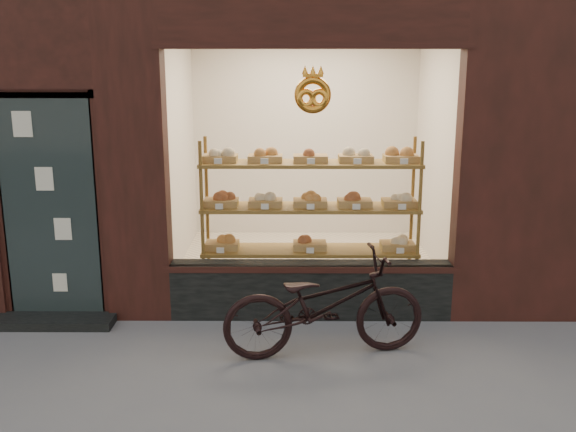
{
  "coord_description": "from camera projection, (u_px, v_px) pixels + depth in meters",
  "views": [
    {
      "loc": [
        0.26,
        -3.78,
        2.44
      ],
      "look_at": [
        0.23,
        2.0,
        1.05
      ],
      "focal_mm": 40.0,
      "sensor_mm": 36.0,
      "label": 1
    }
  ],
  "objects": [
    {
      "name": "bicycle",
      "position": [
        324.0,
        305.0,
        5.39
      ],
      "size": [
        1.79,
        0.88,
        0.9
      ],
      "primitive_type": "imported",
      "rotation": [
        0.0,
        0.0,
        1.74
      ],
      "color": "black",
      "rests_on": "ground"
    },
    {
      "name": "display_shelf",
      "position": [
        310.0,
        218.0,
        6.51
      ],
      "size": [
        2.2,
        0.45,
        1.7
      ],
      "color": "brown",
      "rests_on": "ground"
    }
  ]
}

